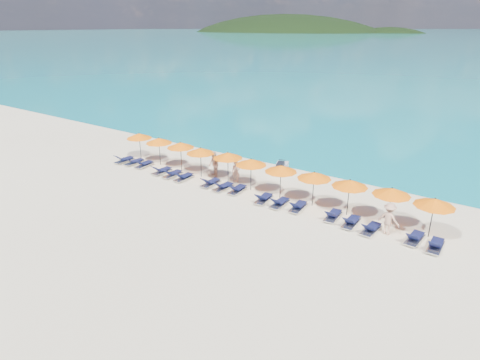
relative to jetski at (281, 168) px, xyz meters
The scene contains 35 objects.
ground 8.64m from the jetski, 88.82° to the right, with size 1400.00×1400.00×0.00m, color beige.
headland_main 611.32m from the jetski, 119.43° to the left, with size 374.00×242.00×126.50m.
headland_small 572.45m from the jetski, 105.20° to the left, with size 162.00×126.00×85.50m.
jetski is the anchor object (origin of this frame).
beachgoer_a 4.04m from the jetski, 112.43° to the right, with size 0.59×0.39×1.63m, color tan.
beachgoer_b 5.14m from the jetski, 134.73° to the right, with size 0.92×0.53×1.89m, color tan.
beachgoer_c 10.82m from the jetski, 28.28° to the right, with size 1.18×0.55×1.82m, color tan.
umbrella_0 11.98m from the jetski, 160.69° to the right, with size 2.10×2.10×2.28m.
umbrella_1 9.83m from the jetski, 155.51° to the right, with size 2.10×2.10×2.28m.
umbrella_2 7.83m from the jetski, 148.85° to the right, with size 2.10×2.10×2.28m.
umbrella_3 6.27m from the jetski, 136.15° to the right, with size 2.10×2.10×2.28m.
umbrella_4 4.75m from the jetski, 117.55° to the right, with size 2.10×2.10×2.28m.
umbrella_5 4.54m from the jetski, 88.91° to the right, with size 2.10×2.10×2.28m.
umbrella_6 5.10m from the jetski, 60.70° to the right, with size 2.10×2.10×2.28m.
umbrella_7 6.42m from the jetski, 41.68° to the right, with size 2.10×2.10×2.28m.
umbrella_8 8.19m from the jetski, 30.95° to the right, with size 2.10×2.10×2.28m.
umbrella_9 10.17m from the jetski, 23.47° to the right, with size 2.10×2.10×2.28m.
umbrella_10 12.28m from the jetski, 20.06° to the right, with size 2.10×2.10×2.28m.
lounger_0 12.82m from the jetski, 155.48° to the right, with size 0.66×1.71×0.66m.
lounger_1 11.81m from the jetski, 153.84° to the right, with size 0.77×1.75×0.66m.
lounger_2 10.80m from the jetski, 151.37° to the right, with size 0.75×1.74×0.66m.
lounger_3 9.05m from the jetski, 143.10° to the right, with size 0.65×1.71×0.66m.
lounger_4 8.18m from the jetski, 138.04° to the right, with size 0.64×1.71×0.66m.
lounger_5 7.39m from the jetski, 132.06° to the right, with size 0.63×1.70×0.66m.
lounger_6 5.85m from the jetski, 117.00° to the right, with size 0.62×1.70×0.66m.
lounger_7 5.51m from the jetski, 105.68° to the right, with size 0.76×1.74×0.66m.
lounger_8 5.15m from the jetski, 94.61° to the right, with size 0.73×1.74×0.66m.
lounger_9 5.70m from the jetski, 71.17° to the right, with size 0.79×1.75×0.66m.
lounger_10 6.17m from the jetski, 60.79° to the right, with size 0.63×1.70×0.66m.
lounger_11 6.70m from the jetski, 51.10° to the right, with size 0.74×1.74×0.66m.
lounger_12 8.21m from the jetski, 38.59° to the right, with size 0.74×1.74×0.66m.
lounger_13 9.26m from the jetski, 35.00° to the right, with size 0.64×1.71×0.66m.
lounger_14 10.32m from the jetski, 32.00° to the right, with size 0.76×1.74×0.66m.
lounger_15 12.10m from the jetski, 25.29° to the right, with size 0.75×1.74×0.66m.
lounger_16 13.12m from the jetski, 24.03° to the right, with size 0.63×1.71×0.66m.
Camera 1 is at (13.87, -16.69, 10.56)m, focal length 30.00 mm.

